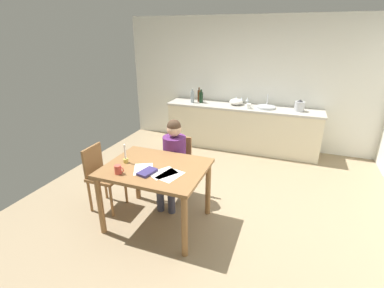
{
  "coord_description": "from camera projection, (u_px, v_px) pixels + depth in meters",
  "views": [
    {
      "loc": [
        0.98,
        -3.23,
        2.27
      ],
      "look_at": [
        -0.28,
        0.09,
        0.85
      ],
      "focal_mm": 26.02,
      "sensor_mm": 36.0,
      "label": 1
    }
  ],
  "objects": [
    {
      "name": "teacup_on_counter",
      "position": [
        249.0,
        106.0,
        5.38
      ],
      "size": [
        0.13,
        0.09,
        0.1
      ],
      "color": "white",
      "rests_on": "kitchen_counter"
    },
    {
      "name": "candlestick",
      "position": [
        126.0,
        158.0,
        3.37
      ],
      "size": [
        0.06,
        0.06,
        0.24
      ],
      "color": "gold",
      "rests_on": "dining_table"
    },
    {
      "name": "bottle_vinegar",
      "position": [
        199.0,
        96.0,
        5.9
      ],
      "size": [
        0.06,
        0.06,
        0.3
      ],
      "color": "#593319",
      "rests_on": "kitchen_counter"
    },
    {
      "name": "person_seated",
      "position": [
        173.0,
        157.0,
        3.83
      ],
      "size": [
        0.34,
        0.61,
        1.19
      ],
      "color": "#592666",
      "rests_on": "ground"
    },
    {
      "name": "mixing_bowl",
      "position": [
        236.0,
        102.0,
        5.66
      ],
      "size": [
        0.27,
        0.27,
        0.12
      ],
      "primitive_type": "ellipsoid",
      "color": "white",
      "rests_on": "kitchen_counter"
    },
    {
      "name": "paper_letter",
      "position": [
        170.0,
        175.0,
        3.09
      ],
      "size": [
        0.28,
        0.34,
        0.0
      ],
      "primitive_type": "cube",
      "rotation": [
        0.0,
        0.0,
        -0.24
      ],
      "color": "white",
      "rests_on": "dining_table"
    },
    {
      "name": "paper_bill",
      "position": [
        143.0,
        169.0,
        3.23
      ],
      "size": [
        0.32,
        0.36,
        0.0
      ],
      "primitive_type": "cube",
      "rotation": [
        0.0,
        0.0,
        0.48
      ],
      "color": "white",
      "rests_on": "dining_table"
    },
    {
      "name": "sink_unit",
      "position": [
        266.0,
        107.0,
        5.42
      ],
      "size": [
        0.36,
        0.36,
        0.24
      ],
      "color": "#B2B7BC",
      "rests_on": "kitchen_counter"
    },
    {
      "name": "bottle_wine_red",
      "position": [
        201.0,
        97.0,
        5.81
      ],
      "size": [
        0.08,
        0.08,
        0.28
      ],
      "color": "black",
      "rests_on": "kitchen_counter"
    },
    {
      "name": "stovetop_kettle",
      "position": [
        300.0,
        106.0,
        5.19
      ],
      "size": [
        0.18,
        0.18,
        0.22
      ],
      "color": "#B7BABF",
      "rests_on": "kitchen_counter"
    },
    {
      "name": "wine_glass_by_kettle",
      "position": [
        242.0,
        99.0,
        5.68
      ],
      "size": [
        0.07,
        0.07,
        0.15
      ],
      "color": "silver",
      "rests_on": "kitchen_counter"
    },
    {
      "name": "dining_table",
      "position": [
        156.0,
        175.0,
        3.34
      ],
      "size": [
        1.19,
        0.94,
        0.8
      ],
      "color": "olive",
      "rests_on": "ground"
    },
    {
      "name": "chair_at_table",
      "position": [
        177.0,
        164.0,
        4.03
      ],
      "size": [
        0.43,
        0.43,
        0.88
      ],
      "color": "olive",
      "rests_on": "ground"
    },
    {
      "name": "book_magazine",
      "position": [
        147.0,
        172.0,
        3.13
      ],
      "size": [
        0.18,
        0.25,
        0.03
      ],
      "primitive_type": "cube",
      "rotation": [
        0.0,
        0.0,
        -0.23
      ],
      "color": "navy",
      "rests_on": "dining_table"
    },
    {
      "name": "wine_glass_back_left",
      "position": [
        236.0,
        99.0,
        5.72
      ],
      "size": [
        0.07,
        0.07,
        0.15
      ],
      "color": "silver",
      "rests_on": "kitchen_counter"
    },
    {
      "name": "wall_back",
      "position": [
        247.0,
        83.0,
        5.74
      ],
      "size": [
        5.2,
        0.12,
        2.6
      ],
      "primitive_type": "cube",
      "color": "silver",
      "rests_on": "ground"
    },
    {
      "name": "ground_plane",
      "position": [
        208.0,
        205.0,
        3.97
      ],
      "size": [
        5.2,
        5.2,
        0.04
      ],
      "primitive_type": "cube",
      "color": "#937F60"
    },
    {
      "name": "wine_glass_near_sink",
      "position": [
        248.0,
        99.0,
        5.65
      ],
      "size": [
        0.07,
        0.07,
        0.15
      ],
      "color": "silver",
      "rests_on": "kitchen_counter"
    },
    {
      "name": "chair_side_empty",
      "position": [
        102.0,
        174.0,
        3.74
      ],
      "size": [
        0.41,
        0.41,
        0.88
      ],
      "color": "olive",
      "rests_on": "ground"
    },
    {
      "name": "paper_envelope",
      "position": [
        163.0,
        173.0,
        3.14
      ],
      "size": [
        0.34,
        0.36,
        0.0
      ],
      "primitive_type": "cube",
      "rotation": [
        0.0,
        0.0,
        -0.58
      ],
      "color": "white",
      "rests_on": "dining_table"
    },
    {
      "name": "coffee_mug",
      "position": [
        118.0,
        169.0,
        3.11
      ],
      "size": [
        0.12,
        0.08,
        0.1
      ],
      "color": "#D84C3F",
      "rests_on": "dining_table"
    },
    {
      "name": "bottle_oil",
      "position": [
        192.0,
        97.0,
        5.83
      ],
      "size": [
        0.08,
        0.08,
        0.28
      ],
      "color": "#8C999E",
      "rests_on": "kitchen_counter"
    },
    {
      "name": "kitchen_counter",
      "position": [
        241.0,
        127.0,
        5.74
      ],
      "size": [
        3.07,
        0.64,
        0.9
      ],
      "color": "beige",
      "rests_on": "ground"
    }
  ]
}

